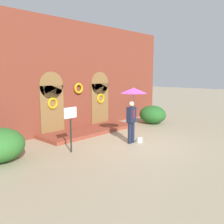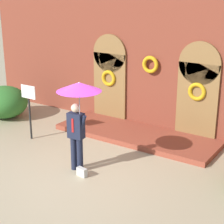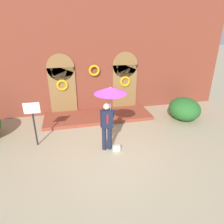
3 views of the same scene
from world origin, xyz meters
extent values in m
plane|color=tan|center=(0.00, 0.00, 0.00)|extent=(80.00, 80.00, 0.00)
cube|color=brown|center=(0.00, 4.20, 2.80)|extent=(14.00, 0.50, 5.60)
cube|color=brown|center=(-1.60, 3.91, 1.20)|extent=(1.30, 0.08, 2.40)
cylinder|color=brown|center=(-1.60, 3.91, 2.40)|extent=(1.30, 0.08, 1.30)
cube|color=brown|center=(1.60, 3.91, 1.20)|extent=(1.30, 0.08, 2.40)
cylinder|color=brown|center=(1.60, 3.91, 2.40)|extent=(1.30, 0.08, 1.30)
torus|color=#C69314|center=(-1.60, 3.84, 1.55)|extent=(0.56, 0.12, 0.56)
torus|color=#C69314|center=(1.60, 3.84, 1.55)|extent=(0.56, 0.12, 0.56)
torus|color=#C69314|center=(0.00, 3.84, 2.20)|extent=(0.56, 0.12, 0.56)
cube|color=brown|center=(0.00, 3.05, 0.08)|extent=(5.20, 1.80, 0.16)
cylinder|color=#191E33|center=(-0.23, 0.23, 0.45)|extent=(0.16, 0.16, 0.90)
cylinder|color=#191E33|center=(-0.03, 0.23, 0.45)|extent=(0.16, 0.16, 0.90)
cube|color=#191E33|center=(-0.13, 0.23, 1.23)|extent=(0.42, 0.27, 0.66)
cube|color=#A51919|center=(-0.13, 0.10, 1.27)|extent=(0.06, 0.01, 0.36)
sphere|color=beige|center=(-0.13, 0.23, 1.69)|extent=(0.22, 0.22, 0.22)
cylinder|color=#191E33|center=(0.09, 0.23, 1.33)|extent=(0.22, 0.09, 0.46)
cylinder|color=gray|center=(0.00, 0.23, 1.65)|extent=(0.02, 0.02, 0.98)
cone|color=#992893|center=(0.00, 0.23, 2.25)|extent=(1.10, 1.10, 0.22)
cone|color=white|center=(0.00, 0.23, 2.27)|extent=(0.61, 0.61, 0.20)
cube|color=#B7B7B2|center=(0.18, 0.03, 0.11)|extent=(0.29, 0.16, 0.22)
cylinder|color=black|center=(-2.67, 1.10, 0.65)|extent=(0.06, 0.06, 1.30)
cube|color=white|center=(-2.67, 1.10, 1.52)|extent=(0.56, 0.03, 0.40)
ellipsoid|color=#235B23|center=(4.04, 1.93, 0.54)|extent=(1.43, 1.62, 1.08)
camera|label=1|loc=(-8.30, -6.26, 2.97)|focal=40.00mm
camera|label=2|loc=(5.49, -6.57, 4.49)|focal=60.00mm
camera|label=3|loc=(-1.37, -5.94, 4.17)|focal=32.00mm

